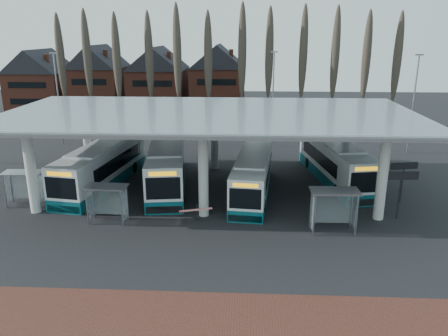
{
  "coord_description": "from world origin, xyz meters",
  "views": [
    {
      "loc": [
        2.8,
        -25.57,
        12.24
      ],
      "look_at": [
        1.19,
        7.0,
        2.07
      ],
      "focal_mm": 35.0,
      "sensor_mm": 36.0,
      "label": 1
    }
  ],
  "objects_px": {
    "bus_0": "(103,166)",
    "bus_2": "(253,176)",
    "shelter_0": "(24,180)",
    "shelter_1": "(107,195)",
    "bus_1": "(167,165)",
    "bus_3": "(335,162)",
    "shelter_2": "(334,201)"
  },
  "relations": [
    {
      "from": "shelter_0",
      "to": "shelter_1",
      "type": "xyz_separation_m",
      "value": [
        7.02,
        -2.69,
        0.0
      ]
    },
    {
      "from": "bus_2",
      "to": "bus_1",
      "type": "bearing_deg",
      "value": 171.43
    },
    {
      "from": "bus_1",
      "to": "bus_3",
      "type": "relative_size",
      "value": 1.03
    },
    {
      "from": "bus_3",
      "to": "shelter_2",
      "type": "relative_size",
      "value": 4.11
    },
    {
      "from": "bus_1",
      "to": "shelter_2",
      "type": "xyz_separation_m",
      "value": [
        12.09,
        -8.38,
        0.38
      ]
    },
    {
      "from": "bus_1",
      "to": "shelter_0",
      "type": "bearing_deg",
      "value": -160.8
    },
    {
      "from": "shelter_0",
      "to": "shelter_1",
      "type": "bearing_deg",
      "value": -24.8
    },
    {
      "from": "bus_2",
      "to": "shelter_1",
      "type": "xyz_separation_m",
      "value": [
        -9.78,
        -5.77,
        0.38
      ]
    },
    {
      "from": "bus_2",
      "to": "bus_0",
      "type": "bearing_deg",
      "value": 179.17
    },
    {
      "from": "bus_1",
      "to": "bus_2",
      "type": "height_order",
      "value": "bus_1"
    },
    {
      "from": "bus_1",
      "to": "shelter_0",
      "type": "relative_size",
      "value": 4.58
    },
    {
      "from": "bus_1",
      "to": "bus_2",
      "type": "relative_size",
      "value": 1.12
    },
    {
      "from": "shelter_1",
      "to": "shelter_0",
      "type": "bearing_deg",
      "value": 162.32
    },
    {
      "from": "shelter_0",
      "to": "bus_0",
      "type": "bearing_deg",
      "value": 42.28
    },
    {
      "from": "shelter_0",
      "to": "shelter_2",
      "type": "height_order",
      "value": "shelter_2"
    },
    {
      "from": "shelter_1",
      "to": "bus_0",
      "type": "bearing_deg",
      "value": 113.43
    },
    {
      "from": "bus_3",
      "to": "shelter_0",
      "type": "bearing_deg",
      "value": -173.32
    },
    {
      "from": "bus_0",
      "to": "shelter_2",
      "type": "relative_size",
      "value": 4.13
    },
    {
      "from": "shelter_0",
      "to": "bus_2",
      "type": "bearing_deg",
      "value": 6.54
    },
    {
      "from": "bus_3",
      "to": "shelter_0",
      "type": "height_order",
      "value": "bus_3"
    },
    {
      "from": "bus_1",
      "to": "bus_3",
      "type": "distance_m",
      "value": 14.3
    },
    {
      "from": "bus_2",
      "to": "bus_3",
      "type": "bearing_deg",
      "value": 33.77
    },
    {
      "from": "bus_2",
      "to": "shelter_2",
      "type": "bearing_deg",
      "value": -46.79
    },
    {
      "from": "bus_2",
      "to": "bus_3",
      "type": "distance_m",
      "value": 8.0
    },
    {
      "from": "bus_0",
      "to": "bus_2",
      "type": "distance_m",
      "value": 12.52
    },
    {
      "from": "bus_0",
      "to": "bus_1",
      "type": "relative_size",
      "value": 0.98
    },
    {
      "from": "shelter_0",
      "to": "bus_3",
      "type": "bearing_deg",
      "value": 12.1
    },
    {
      "from": "bus_3",
      "to": "bus_2",
      "type": "bearing_deg",
      "value": -161.37
    },
    {
      "from": "bus_1",
      "to": "bus_2",
      "type": "xyz_separation_m",
      "value": [
        7.1,
        -1.83,
        -0.18
      ]
    },
    {
      "from": "shelter_0",
      "to": "shelter_2",
      "type": "xyz_separation_m",
      "value": [
        21.8,
        -3.48,
        0.19
      ]
    },
    {
      "from": "bus_0",
      "to": "bus_2",
      "type": "relative_size",
      "value": 1.1
    },
    {
      "from": "bus_1",
      "to": "shelter_1",
      "type": "bearing_deg",
      "value": -117.07
    }
  ]
}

